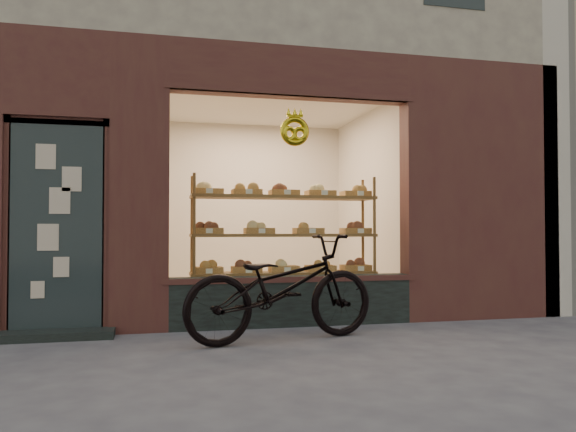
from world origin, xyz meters
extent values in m
plane|color=#414048|center=(0.00, 0.00, 0.00)|extent=(90.00, 90.00, 0.00)
cube|color=#202D29|center=(0.45, 2.12, 0.28)|extent=(2.70, 0.25, 0.55)
cube|color=#252F32|center=(-2.00, 2.06, 1.10)|extent=(0.90, 0.04, 2.15)
cube|color=#202D29|center=(-2.00, 1.90, 0.04)|extent=(1.15, 0.35, 0.08)
torus|color=gold|center=(0.45, 2.02, 2.15)|extent=(0.33, 0.07, 0.33)
cube|color=brown|center=(0.45, 2.55, 0.05)|extent=(2.20, 0.45, 0.04)
cube|color=brown|center=(0.45, 2.55, 0.55)|extent=(2.20, 0.45, 0.03)
cube|color=brown|center=(0.45, 2.55, 1.00)|extent=(2.20, 0.45, 0.04)
cube|color=brown|center=(0.45, 2.55, 1.45)|extent=(2.20, 0.45, 0.04)
cylinder|color=brown|center=(-0.62, 2.35, 0.85)|extent=(0.04, 0.04, 1.70)
cylinder|color=brown|center=(1.52, 2.35, 0.85)|extent=(0.04, 0.04, 1.70)
cylinder|color=brown|center=(-0.62, 2.75, 0.85)|extent=(0.04, 0.04, 1.70)
cylinder|color=brown|center=(1.52, 2.75, 0.85)|extent=(0.04, 0.04, 1.70)
cube|color=brown|center=(-0.45, 2.55, 0.60)|extent=(0.34, 0.24, 0.07)
sphere|color=olive|center=(-0.45, 2.55, 0.69)|extent=(0.11, 0.11, 0.11)
cube|color=silver|center=(-0.45, 2.36, 0.60)|extent=(0.07, 0.01, 0.05)
cube|color=brown|center=(0.00, 2.55, 0.60)|extent=(0.34, 0.24, 0.07)
sphere|color=#51331F|center=(0.00, 2.55, 0.69)|extent=(0.11, 0.11, 0.11)
cube|color=silver|center=(0.00, 2.36, 0.60)|extent=(0.07, 0.01, 0.05)
cube|color=brown|center=(0.45, 2.55, 0.60)|extent=(0.34, 0.24, 0.07)
sphere|color=tan|center=(0.45, 2.55, 0.69)|extent=(0.11, 0.11, 0.11)
cube|color=silver|center=(0.45, 2.36, 0.60)|extent=(0.07, 0.01, 0.05)
cube|color=brown|center=(0.90, 2.55, 0.60)|extent=(0.34, 0.24, 0.07)
sphere|color=olive|center=(0.90, 2.55, 0.69)|extent=(0.11, 0.11, 0.11)
cube|color=silver|center=(0.90, 2.36, 0.60)|extent=(0.07, 0.01, 0.05)
cube|color=brown|center=(1.35, 2.55, 0.60)|extent=(0.34, 0.24, 0.07)
sphere|color=#51331F|center=(1.35, 2.55, 0.69)|extent=(0.11, 0.11, 0.11)
cube|color=silver|center=(1.35, 2.36, 0.60)|extent=(0.08, 0.01, 0.05)
cube|color=brown|center=(-0.45, 2.55, 1.05)|extent=(0.34, 0.24, 0.07)
sphere|color=#51331F|center=(-0.45, 2.55, 1.14)|extent=(0.11, 0.11, 0.11)
cube|color=silver|center=(-0.45, 2.36, 1.05)|extent=(0.07, 0.01, 0.06)
cube|color=brown|center=(0.15, 2.55, 1.05)|extent=(0.34, 0.24, 0.07)
sphere|color=tan|center=(0.15, 2.55, 1.14)|extent=(0.11, 0.11, 0.11)
cube|color=silver|center=(0.15, 2.36, 1.05)|extent=(0.08, 0.01, 0.06)
cube|color=brown|center=(0.75, 2.55, 1.05)|extent=(0.34, 0.24, 0.07)
sphere|color=olive|center=(0.75, 2.55, 1.14)|extent=(0.11, 0.11, 0.11)
cube|color=silver|center=(0.75, 2.36, 1.05)|extent=(0.07, 0.01, 0.06)
cube|color=brown|center=(1.35, 2.55, 1.05)|extent=(0.34, 0.24, 0.07)
sphere|color=#51331F|center=(1.35, 2.55, 1.14)|extent=(0.11, 0.11, 0.11)
cube|color=silver|center=(1.35, 2.36, 1.05)|extent=(0.08, 0.01, 0.06)
cube|color=brown|center=(-0.45, 2.55, 1.50)|extent=(0.34, 0.24, 0.07)
sphere|color=tan|center=(-0.45, 2.55, 1.59)|extent=(0.11, 0.11, 0.11)
cube|color=silver|center=(-0.45, 2.36, 1.50)|extent=(0.07, 0.01, 0.06)
cube|color=brown|center=(0.00, 2.55, 1.50)|extent=(0.34, 0.24, 0.07)
sphere|color=olive|center=(0.00, 2.55, 1.59)|extent=(0.11, 0.11, 0.11)
cube|color=silver|center=(0.00, 2.36, 1.50)|extent=(0.07, 0.01, 0.06)
cube|color=brown|center=(0.45, 2.55, 1.50)|extent=(0.34, 0.24, 0.07)
sphere|color=#51331F|center=(0.45, 2.55, 1.59)|extent=(0.11, 0.11, 0.11)
cube|color=silver|center=(0.45, 2.36, 1.50)|extent=(0.07, 0.01, 0.06)
cube|color=brown|center=(0.90, 2.55, 1.50)|extent=(0.34, 0.24, 0.07)
sphere|color=tan|center=(0.90, 2.55, 1.59)|extent=(0.11, 0.11, 0.11)
cube|color=silver|center=(0.90, 2.36, 1.50)|extent=(0.07, 0.01, 0.06)
cube|color=brown|center=(1.35, 2.55, 1.50)|extent=(0.34, 0.24, 0.07)
sphere|color=olive|center=(1.35, 2.55, 1.59)|extent=(0.11, 0.11, 0.11)
cube|color=silver|center=(1.35, 2.36, 1.50)|extent=(0.08, 0.01, 0.06)
imported|color=black|center=(0.14, 1.30, 0.51)|extent=(2.04, 1.07, 1.02)
camera|label=1|loc=(-1.04, -3.95, 1.05)|focal=35.00mm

